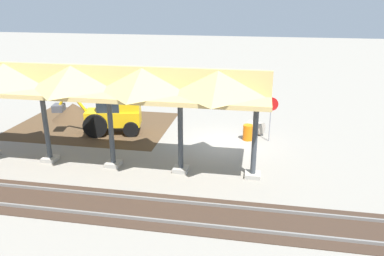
{
  "coord_description": "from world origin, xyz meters",
  "views": [
    {
      "loc": [
        -1.75,
        19.37,
        7.8
      ],
      "look_at": [
        1.39,
        2.1,
        1.6
      ],
      "focal_mm": 35.0,
      "sensor_mm": 36.0,
      "label": 1
    }
  ],
  "objects_px": {
    "stop_sign": "(271,110)",
    "concrete_pipe": "(255,127)",
    "backhoe": "(111,113)",
    "traffic_barrel": "(248,132)"
  },
  "relations": [
    {
      "from": "stop_sign",
      "to": "concrete_pipe",
      "type": "bearing_deg",
      "value": -54.88
    },
    {
      "from": "stop_sign",
      "to": "backhoe",
      "type": "xyz_separation_m",
      "value": [
        9.3,
        0.32,
        -0.59
      ]
    },
    {
      "from": "backhoe",
      "to": "traffic_barrel",
      "type": "bearing_deg",
      "value": -177.92
    },
    {
      "from": "stop_sign",
      "to": "backhoe",
      "type": "relative_size",
      "value": 0.5
    },
    {
      "from": "stop_sign",
      "to": "concrete_pipe",
      "type": "xyz_separation_m",
      "value": [
        0.79,
        -1.12,
        -1.47
      ]
    },
    {
      "from": "stop_sign",
      "to": "backhoe",
      "type": "bearing_deg",
      "value": 1.99
    },
    {
      "from": "concrete_pipe",
      "to": "traffic_barrel",
      "type": "relative_size",
      "value": 1.3
    },
    {
      "from": "concrete_pipe",
      "to": "traffic_barrel",
      "type": "height_order",
      "value": "traffic_barrel"
    },
    {
      "from": "traffic_barrel",
      "to": "backhoe",
      "type": "bearing_deg",
      "value": 2.08
    },
    {
      "from": "stop_sign",
      "to": "concrete_pipe",
      "type": "relative_size",
      "value": 2.19
    }
  ]
}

